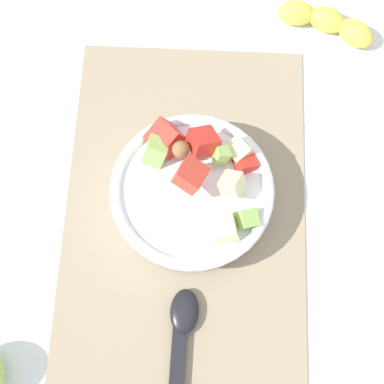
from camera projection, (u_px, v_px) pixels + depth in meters
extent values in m
plane|color=silver|center=(185.00, 214.00, 0.77)|extent=(2.40, 2.40, 0.00)
cube|color=gray|center=(185.00, 214.00, 0.77)|extent=(0.50, 0.32, 0.01)
cylinder|color=white|center=(192.00, 195.00, 0.75)|extent=(0.19, 0.19, 0.05)
torus|color=white|center=(192.00, 190.00, 0.73)|extent=(0.21, 0.21, 0.02)
sphere|color=brown|center=(181.00, 149.00, 0.72)|extent=(0.03, 0.02, 0.03)
cube|color=beige|center=(232.00, 184.00, 0.71)|extent=(0.04, 0.04, 0.04)
cube|color=red|center=(203.00, 141.00, 0.72)|extent=(0.05, 0.05, 0.04)
cube|color=beige|center=(225.00, 228.00, 0.70)|extent=(0.04, 0.04, 0.04)
cube|color=#93C160|center=(221.00, 155.00, 0.72)|extent=(0.02, 0.03, 0.03)
cube|color=red|center=(165.00, 138.00, 0.74)|extent=(0.06, 0.06, 0.05)
cube|color=#BC3828|center=(191.00, 175.00, 0.69)|extent=(0.05, 0.05, 0.04)
cube|color=red|center=(245.00, 163.00, 0.73)|extent=(0.03, 0.04, 0.03)
cube|color=#93C160|center=(245.00, 219.00, 0.71)|extent=(0.03, 0.04, 0.04)
cube|color=#93C160|center=(155.00, 151.00, 0.73)|extent=(0.04, 0.04, 0.04)
cube|color=beige|center=(239.00, 150.00, 0.74)|extent=(0.04, 0.04, 0.03)
ellipsoid|color=black|center=(185.00, 311.00, 0.72)|extent=(0.06, 0.04, 0.01)
ellipsoid|color=yellow|center=(356.00, 34.00, 0.84)|extent=(0.06, 0.07, 0.04)
ellipsoid|color=yellow|center=(327.00, 20.00, 0.85)|extent=(0.05, 0.06, 0.04)
ellipsoid|color=yellow|center=(296.00, 13.00, 0.85)|extent=(0.04, 0.06, 0.04)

